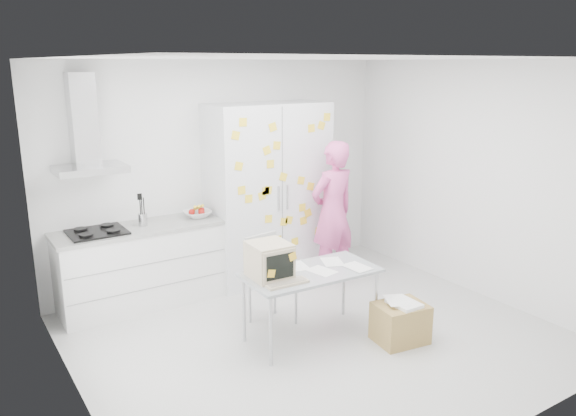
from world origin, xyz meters
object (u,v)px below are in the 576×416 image
desk (285,267)px  cardboard_box (400,322)px  chair (268,274)px  person (333,213)px

desk → cardboard_box: desk is taller
cardboard_box → chair: bearing=128.1°
chair → cardboard_box: (0.86, -1.09, -0.33)m
chair → desk: bearing=-110.2°
person → desk: bearing=32.4°
desk → cardboard_box: bearing=-28.9°
cardboard_box → person: bearing=76.2°
chair → cardboard_box: bearing=-60.1°
person → desk: (-1.36, -1.05, -0.09)m
person → desk: size_ratio=1.33×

